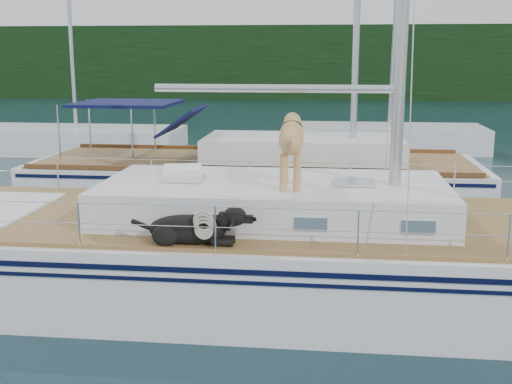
# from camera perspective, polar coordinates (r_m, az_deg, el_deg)

# --- Properties ---
(ground) EXTENTS (120.00, 120.00, 0.00)m
(ground) POSITION_cam_1_polar(r_m,az_deg,el_deg) (10.33, -2.92, -8.88)
(ground) COLOR black
(ground) RESTS_ON ground
(tree_line) EXTENTS (90.00, 3.00, 6.00)m
(tree_line) POSITION_cam_1_polar(r_m,az_deg,el_deg) (54.53, 4.93, 11.39)
(tree_line) COLOR black
(tree_line) RESTS_ON ground
(shore_bank) EXTENTS (92.00, 1.00, 1.20)m
(shore_bank) POSITION_cam_1_polar(r_m,az_deg,el_deg) (55.82, 4.92, 8.94)
(shore_bank) COLOR #595147
(shore_bank) RESTS_ON ground
(main_sailboat) EXTENTS (12.00, 3.80, 14.01)m
(main_sailboat) POSITION_cam_1_polar(r_m,az_deg,el_deg) (10.08, -2.41, -5.30)
(main_sailboat) COLOR white
(main_sailboat) RESTS_ON ground
(neighbor_sailboat) EXTENTS (11.00, 3.50, 13.30)m
(neighbor_sailboat) POSITION_cam_1_polar(r_m,az_deg,el_deg) (16.02, 0.29, 1.09)
(neighbor_sailboat) COLOR white
(neighbor_sailboat) RESTS_ON ground
(bg_boat_west) EXTENTS (8.00, 3.00, 11.65)m
(bg_boat_west) POSITION_cam_1_polar(r_m,az_deg,el_deg) (25.60, -15.63, 4.41)
(bg_boat_west) COLOR white
(bg_boat_west) RESTS_ON ground
(bg_boat_center) EXTENTS (7.20, 3.00, 11.65)m
(bg_boat_center) POSITION_cam_1_polar(r_m,az_deg,el_deg) (25.82, 11.82, 4.68)
(bg_boat_center) COLOR white
(bg_boat_center) RESTS_ON ground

